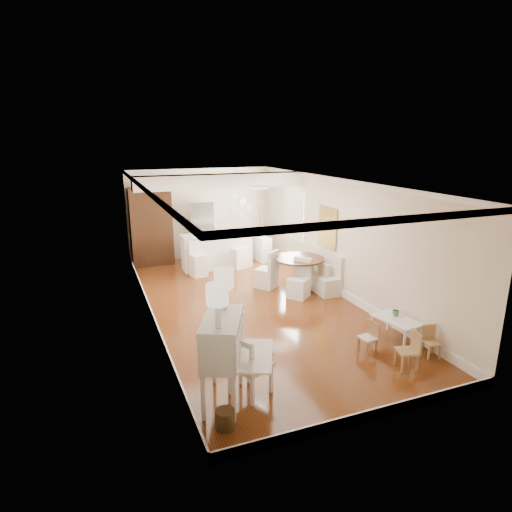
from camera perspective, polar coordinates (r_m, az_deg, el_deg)
room at (r=9.62m, az=-1.12°, el=5.19°), size 9.00×9.04×2.82m
secretary_bureau at (r=6.25m, az=-4.48°, el=-13.69°), size 1.37×1.38×1.31m
gustavian_armchair at (r=6.48m, az=-0.75°, el=-14.20°), size 0.76×0.76×0.97m
wicker_basket at (r=6.03m, az=-4.17°, el=-20.86°), size 0.34×0.34×0.26m
kids_table at (r=8.57m, az=18.16°, el=-9.32°), size 0.65×0.94×0.44m
kids_chair_a at (r=7.59m, az=19.54°, el=-11.81°), size 0.39×0.39×0.67m
kids_chair_b at (r=7.97m, az=14.71°, el=-10.43°), size 0.31×0.31×0.57m
kids_chair_c at (r=8.15m, az=22.37°, el=-10.53°), size 0.31×0.31×0.57m
banquette at (r=10.94m, az=8.23°, el=-1.75°), size 0.52×1.60×0.98m
dining_table at (r=10.74m, az=5.72°, el=-2.39°), size 1.38×1.38×0.84m
slip_chair_near at (r=10.23m, az=5.73°, el=-2.99°), size 0.64×0.64×0.94m
slip_chair_far at (r=10.86m, az=1.38°, el=-1.72°), size 0.67×0.67×0.98m
breakfast_counter at (r=12.54m, az=-5.24°, el=0.69°), size 2.05×0.65×1.03m
bar_stool_left at (r=11.83m, az=-7.73°, el=-0.42°), size 0.47×0.47×0.98m
bar_stool_right at (r=12.46m, az=-2.52°, el=0.56°), size 0.52×0.52×0.99m
pantry_cabinet at (r=13.09m, az=-13.82°, el=3.79°), size 1.20×0.60×2.30m
fridge at (r=13.48m, az=-5.72°, el=3.41°), size 0.75×0.65×1.80m
sideboard at (r=13.36m, az=0.71°, el=1.07°), size 0.40×0.81×0.75m
pencil_cup at (r=8.61m, az=18.11°, el=-7.23°), size 0.15×0.15×0.10m
branch_vase at (r=13.22m, az=0.65°, el=2.97°), size 0.20×0.20×0.17m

